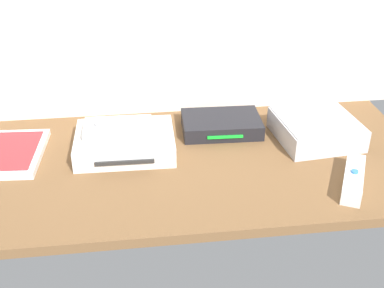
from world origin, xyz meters
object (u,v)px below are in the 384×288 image
game_case (10,153)px  remote_wand (353,179)px  mini_computer (316,128)px  network_router (221,124)px  game_console (125,143)px  remote_classic_pad (118,128)px

game_case → remote_wand: size_ratio=1.34×
mini_computer → network_router: size_ratio=1.01×
mini_computer → game_case: (-67.29, 0.80, -1.88)cm
game_console → remote_classic_pad: size_ratio=1.46×
remote_wand → remote_classic_pad: 49.38cm
mini_computer → network_router: mini_computer is taller
mini_computer → game_case: mini_computer is taller
remote_wand → mini_computer: bearing=119.4°
game_console → mini_computer: mini_computer is taller
game_case → game_console: bearing=1.4°
game_case → network_router: network_router is taller
game_console → remote_classic_pad: 3.56cm
game_case → remote_wand: remote_wand is taller
game_console → remote_classic_pad: (-1.27, 0.86, 3.21)cm
game_console → remote_wand: game_console is taller
mini_computer → remote_classic_pad: remote_classic_pad is taller
network_router → remote_classic_pad: 24.62cm
game_console → remote_classic_pad: remote_classic_pad is taller
remote_classic_pad → remote_wand: bearing=-22.1°
network_router → game_case: bearing=-171.0°
mini_computer → game_case: 67.32cm
mini_computer → remote_classic_pad: size_ratio=1.28×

